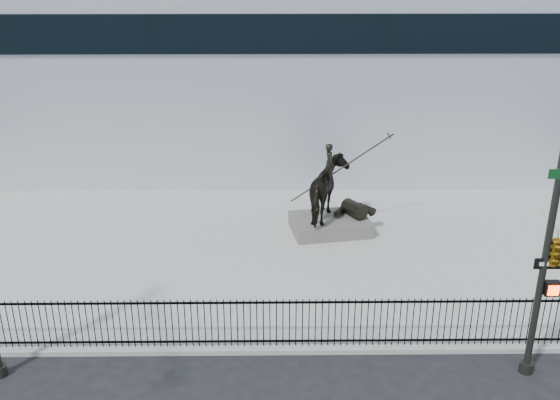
{
  "coord_description": "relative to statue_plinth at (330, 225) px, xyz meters",
  "views": [
    {
      "loc": [
        0.27,
        -14.12,
        11.0
      ],
      "look_at": [
        0.49,
        6.0,
        2.6
      ],
      "focal_mm": 42.0,
      "sensor_mm": 36.0,
      "label": 1
    }
  ],
  "objects": [
    {
      "name": "statue_plinth",
      "position": [
        0.0,
        0.0,
        0.0
      ],
      "size": [
        3.2,
        2.46,
        0.54
      ],
      "primitive_type": "cube",
      "rotation": [
        0.0,
        0.0,
        0.17
      ],
      "color": "#504E49",
      "rests_on": "plaza"
    },
    {
      "name": "picket_fence",
      "position": [
        -2.44,
        -7.49,
        0.48
      ],
      "size": [
        22.1,
        0.1,
        1.5
      ],
      "color": "black",
      "rests_on": "plaza"
    },
    {
      "name": "building",
      "position": [
        -2.44,
        11.26,
        4.08
      ],
      "size": [
        44.0,
        14.0,
        9.0
      ],
      "primitive_type": "cube",
      "color": "silver",
      "rests_on": "ground"
    },
    {
      "name": "plaza",
      "position": [
        -2.44,
        -1.74,
        -0.35
      ],
      "size": [
        30.0,
        12.0,
        0.15
      ],
      "primitive_type": "cube",
      "color": "#9B9B98",
      "rests_on": "ground"
    },
    {
      "name": "ground",
      "position": [
        -2.44,
        -8.74,
        -0.42
      ],
      "size": [
        120.0,
        120.0,
        0.0
      ],
      "primitive_type": "plane",
      "color": "black",
      "rests_on": "ground"
    },
    {
      "name": "equestrian_statue",
      "position": [
        0.05,
        0.01,
        1.41
      ],
      "size": [
        3.67,
        2.6,
        3.15
      ],
      "rotation": [
        0.0,
        0.0,
        0.17
      ],
      "color": "black",
      "rests_on": "statue_plinth"
    }
  ]
}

